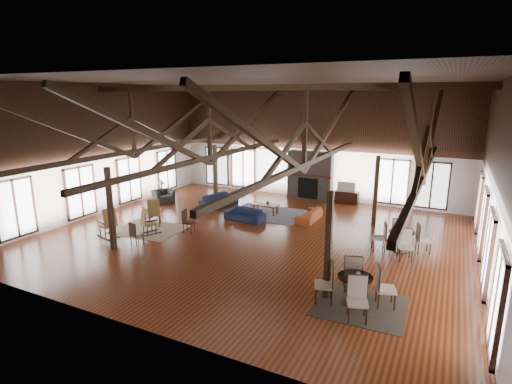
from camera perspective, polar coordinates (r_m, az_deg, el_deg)
The scene contains 31 objects.
floor at distance 16.01m, azimuth -0.24°, elevation -6.37°, with size 16.00×16.00×0.00m, color brown.
ceiling at distance 15.05m, azimuth -0.26°, elevation 15.62°, with size 16.00×14.00×0.02m, color black.
wall_back at distance 21.67m, azimuth 8.16°, elevation 6.95°, with size 16.00×0.02×6.00m, color silver.
wall_front at distance 9.66m, azimuth -19.26°, elevation -2.04°, with size 16.00×0.02×6.00m, color silver.
wall_left at distance 20.12m, azimuth -21.16°, elevation 5.66°, with size 0.02×14.00×6.00m, color silver.
wall_right at distance 13.72m, azimuth 31.15°, elevation 1.23°, with size 0.02×14.00×6.00m, color silver.
roof_truss at distance 15.11m, azimuth -0.25°, elevation 8.13°, with size 15.60×14.07×3.14m.
post_grid at distance 15.56m, azimuth -0.24°, elevation -1.08°, with size 8.16×7.16×3.05m.
fireplace at distance 21.63m, azimuth 7.73°, elevation 2.36°, with size 2.50×0.69×2.60m.
ceiling_fan at distance 14.04m, azimuth -0.26°, elevation 6.49°, with size 1.60×1.60×0.75m.
sofa_navy_front at distance 17.94m, azimuth -1.59°, elevation -3.25°, with size 1.84×0.72×0.54m, color #141E38.
sofa_navy_left at distance 20.26m, azimuth -5.28°, elevation -1.21°, with size 0.82×2.09×0.61m, color #131C35.
sofa_orange at distance 18.08m, azimuth 7.61°, elevation -3.25°, with size 0.70×1.79×0.52m, color #A04A1F.
coffee_table at distance 18.89m, azimuth 1.37°, elevation -1.93°, with size 1.22×0.61×0.46m.
vase at distance 18.88m, azimuth 1.70°, elevation -1.49°, with size 0.17×0.17×0.17m, color #B2B2B2.
armchair at distance 21.46m, azimuth -13.10°, elevation -0.60°, with size 0.89×1.02×0.66m, color #292A2C.
side_table_lamp at distance 21.89m, azimuth -13.30°, elevation -0.04°, with size 0.45×0.45×1.15m.
rocking_chair_a at distance 17.78m, azimuth -14.35°, elevation -2.90°, with size 0.92×1.01×1.17m.
rocking_chair_b at distance 16.70m, azimuth -15.34°, elevation -4.14°, with size 0.78×0.97×1.10m.
rocking_chair_c at distance 16.78m, azimuth -20.30°, elevation -4.26°, with size 1.03×0.72×1.20m.
side_chair_a at distance 16.52m, azimuth -9.87°, elevation -3.84°, with size 0.49×0.49×0.98m.
side_chair_b at distance 15.56m, azimuth -16.95°, elevation -5.49°, with size 0.45×0.45×0.93m.
cafe_table_near at distance 11.25m, azimuth 13.92°, elevation -12.74°, with size 2.20×2.20×1.12m.
cafe_table_far at distance 15.26m, azimuth 20.03°, elevation -6.14°, with size 2.08×2.08×1.06m.
cup_near at distance 11.18m, azimuth 14.41°, elevation -11.27°, with size 0.12×0.12×0.09m, color #B2B2B2.
cup_far at distance 15.22m, azimuth 20.13°, elevation -5.07°, with size 0.13×0.13×0.10m, color #B2B2B2.
tv_console at distance 21.38m, azimuth 12.85°, elevation -0.72°, with size 1.19×0.45×0.60m, color black.
television at distance 21.26m, azimuth 12.80°, elevation 0.76°, with size 0.92×0.12×0.53m, color #B2B2B2.
rug_tan at distance 17.40m, azimuth -15.06°, elevation -5.18°, with size 2.79×2.19×0.01m, color tan.
rug_navy at distance 19.05m, azimuth 1.67°, elevation -3.06°, with size 3.48×2.61×0.01m, color #161F3F.
rug_dark at distance 11.45m, azimuth 14.68°, elevation -15.41°, with size 2.34×2.13×0.01m, color black.
Camera 1 is at (6.76, -13.44, 5.49)m, focal length 28.00 mm.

